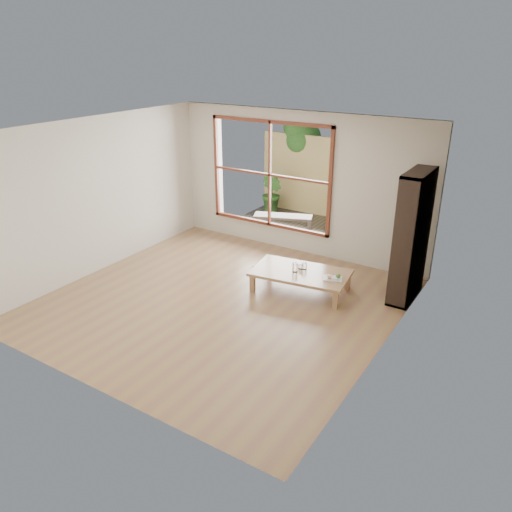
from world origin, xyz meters
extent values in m
plane|color=#906448|center=(0.00, 0.00, 0.00)|extent=(5.00, 5.00, 0.00)
cube|color=#A47D4F|center=(0.84, 0.97, 0.31)|extent=(1.62, 1.05, 0.05)
cube|color=#A47D4F|center=(0.21, 0.53, 0.14)|extent=(0.09, 0.09, 0.28)
cube|color=#A47D4F|center=(0.12, 1.22, 0.14)|extent=(0.09, 0.09, 0.28)
cube|color=#A47D4F|center=(1.56, 0.72, 0.14)|extent=(0.09, 0.09, 0.28)
cube|color=#A47D4F|center=(1.47, 1.41, 0.14)|extent=(0.09, 0.09, 0.28)
cube|color=beige|center=(-0.01, 1.49, 0.03)|extent=(0.52, 0.52, 0.07)
cube|color=black|center=(2.32, 1.65, 1.00)|extent=(0.32, 0.90, 2.00)
cylinder|color=silver|center=(0.77, 0.91, 0.41)|extent=(0.08, 0.08, 0.15)
cylinder|color=silver|center=(0.85, 1.07, 0.39)|extent=(0.08, 0.08, 0.11)
cylinder|color=silver|center=(0.81, 1.05, 0.37)|extent=(0.06, 0.06, 0.08)
cylinder|color=silver|center=(0.78, 1.06, 0.37)|extent=(0.06, 0.06, 0.07)
cube|color=white|center=(1.38, 0.98, 0.34)|extent=(0.34, 0.30, 0.02)
sphere|color=#4D742E|center=(1.45, 1.03, 0.39)|extent=(0.07, 0.07, 0.07)
cube|color=#E76236|center=(1.35, 0.94, 0.36)|extent=(0.06, 0.06, 0.03)
cube|color=beige|center=(1.31, 1.01, 0.36)|extent=(0.08, 0.07, 0.02)
cylinder|color=silver|center=(1.41, 0.92, 0.36)|extent=(0.16, 0.07, 0.01)
cube|color=#332C25|center=(-0.60, 3.56, 0.00)|extent=(2.80, 2.00, 0.05)
cube|color=black|center=(-0.67, 3.08, 0.38)|extent=(1.23, 0.76, 0.05)
cube|color=black|center=(-1.14, 2.75, 0.19)|extent=(0.08, 0.08, 0.33)
cube|color=black|center=(-1.23, 3.00, 0.19)|extent=(0.08, 0.08, 0.33)
cube|color=black|center=(-0.10, 3.16, 0.19)|extent=(0.08, 0.08, 0.33)
cube|color=black|center=(-0.20, 3.41, 0.19)|extent=(0.08, 0.08, 0.33)
cube|color=tan|center=(-0.60, 4.56, 0.90)|extent=(2.80, 0.06, 1.80)
imported|color=#306324|center=(0.36, 4.35, 0.50)|extent=(1.08, 1.02, 0.95)
imported|color=#306324|center=(-1.52, 4.08, 0.49)|extent=(0.64, 0.59, 0.94)
cylinder|color=#4C3D2D|center=(-1.30, 4.86, 0.80)|extent=(0.14, 0.14, 1.60)
sphere|color=#306324|center=(-1.18, 4.86, 1.65)|extent=(0.84, 0.84, 0.84)
sphere|color=#306324|center=(-1.45, 4.94, 1.45)|extent=(0.70, 0.70, 0.70)
sphere|color=#306324|center=(-1.27, 4.76, 1.90)|extent=(0.64, 0.64, 0.64)
camera|label=1|loc=(4.06, -5.47, 3.66)|focal=35.00mm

